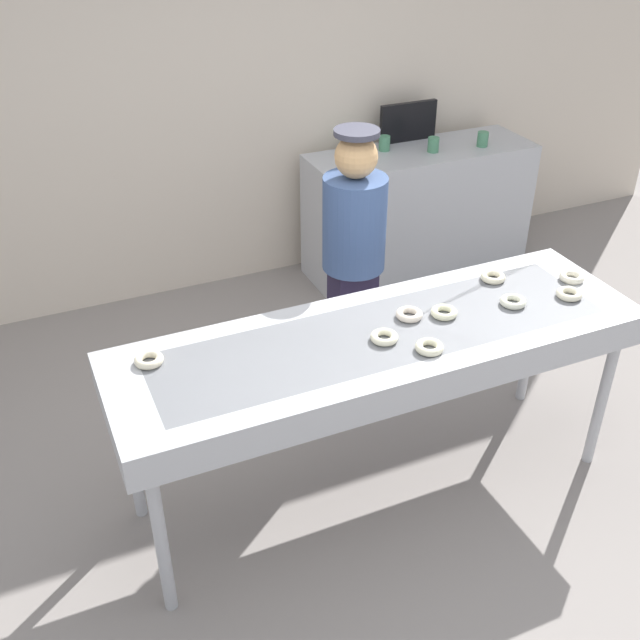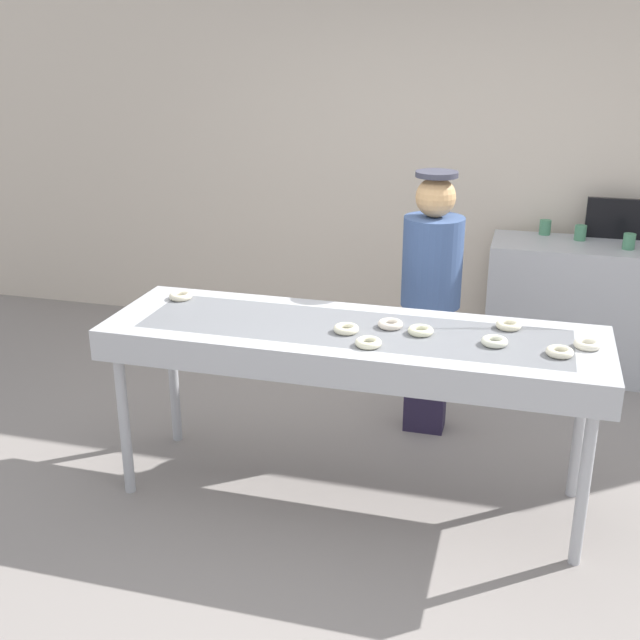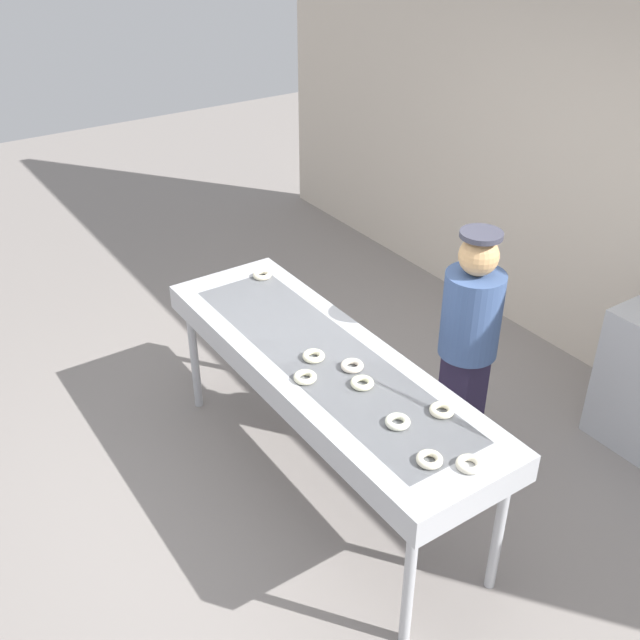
{
  "view_description": "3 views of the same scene",
  "coord_description": "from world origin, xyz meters",
  "views": [
    {
      "loc": [
        -1.39,
        -2.46,
        2.78
      ],
      "look_at": [
        -0.24,
        0.13,
        0.99
      ],
      "focal_mm": 42.06,
      "sensor_mm": 36.0,
      "label": 1
    },
    {
      "loc": [
        0.81,
        -3.52,
        2.31
      ],
      "look_at": [
        -0.21,
        0.18,
        0.9
      ],
      "focal_mm": 44.11,
      "sensor_mm": 36.0,
      "label": 2
    },
    {
      "loc": [
        2.82,
        -1.93,
        3.26
      ],
      "look_at": [
        -0.32,
        0.19,
        0.95
      ],
      "focal_mm": 41.78,
      "sensor_mm": 36.0,
      "label": 3
    }
  ],
  "objects": [
    {
      "name": "ground_plane",
      "position": [
        0.0,
        0.0,
        0.0
      ],
      "size": [
        16.0,
        16.0,
        0.0
      ],
      "primitive_type": "plane",
      "color": "gray"
    },
    {
      "name": "back_wall",
      "position": [
        0.0,
        2.46,
        1.69
      ],
      "size": [
        8.0,
        0.12,
        3.38
      ],
      "primitive_type": "cube",
      "color": "beige",
      "rests_on": "ground"
    },
    {
      "name": "fryer_conveyor",
      "position": [
        0.0,
        0.0,
        0.86
      ],
      "size": [
        2.47,
        0.75,
        0.94
      ],
      "color": "#B7BABF",
      "rests_on": "ground"
    },
    {
      "name": "sugar_donut_0",
      "position": [
        1.1,
        0.05,
        0.95
      ],
      "size": [
        0.15,
        0.15,
        0.03
      ],
      "primitive_type": "torus",
      "rotation": [
        0.0,
        0.0,
        1.38
      ],
      "color": "white",
      "rests_on": "fryer_conveyor"
    },
    {
      "name": "sugar_donut_1",
      "position": [
        0.69,
        -0.03,
        0.95
      ],
      "size": [
        0.18,
        0.18,
        0.03
      ],
      "primitive_type": "torus",
      "rotation": [
        0.0,
        0.0,
        2.3
      ],
      "color": "#EAEACE",
      "rests_on": "fryer_conveyor"
    },
    {
      "name": "sugar_donut_2",
      "position": [
        -1.01,
        0.19,
        0.95
      ],
      "size": [
        0.14,
        0.14,
        0.03
      ],
      "primitive_type": "torus",
      "rotation": [
        0.0,
        0.0,
        0.13
      ],
      "color": "#F2E6C4",
      "rests_on": "fryer_conveyor"
    },
    {
      "name": "sugar_donut_3",
      "position": [
        -0.02,
        -0.06,
        0.95
      ],
      "size": [
        0.15,
        0.15,
        0.03
      ],
      "primitive_type": "torus",
      "rotation": [
        0.0,
        0.0,
        0.25
      ],
      "color": "#F7F0CA",
      "rests_on": "fryer_conveyor"
    },
    {
      "name": "sugar_donut_4",
      "position": [
        0.33,
        0.02,
        0.95
      ],
      "size": [
        0.16,
        0.16,
        0.03
      ],
      "primitive_type": "torus",
      "rotation": [
        0.0,
        0.0,
        1.96
      ],
      "color": "#F4F2C5",
      "rests_on": "fryer_conveyor"
    },
    {
      "name": "sugar_donut_5",
      "position": [
        0.18,
        0.07,
        0.95
      ],
      "size": [
        0.15,
        0.15,
        0.03
      ],
      "primitive_type": "torus",
      "rotation": [
        0.0,
        0.0,
        1.34
      ],
      "color": "#F1E2CC",
      "rests_on": "fryer_conveyor"
    },
    {
      "name": "sugar_donut_6",
      "position": [
        0.98,
        -0.08,
        0.95
      ],
      "size": [
        0.13,
        0.13,
        0.03
      ],
      "primitive_type": "torus",
      "rotation": [
        0.0,
        0.0,
        1.58
      ],
      "color": "#F6EDCB",
      "rests_on": "fryer_conveyor"
    },
    {
      "name": "sugar_donut_7",
      "position": [
        0.12,
        -0.2,
        0.95
      ],
      "size": [
        0.14,
        0.14,
        0.03
      ],
      "primitive_type": "torus",
      "rotation": [
        0.0,
        0.0,
        1.48
      ],
      "color": "#EDE8C2",
      "rests_on": "fryer_conveyor"
    },
    {
      "name": "sugar_donut_8",
      "position": [
        0.74,
        0.21,
        0.95
      ],
      "size": [
        0.17,
        0.17,
        0.03
      ],
      "primitive_type": "torus",
      "rotation": [
        0.0,
        0.0,
        2.15
      ],
      "color": "#F0E7C2",
      "rests_on": "fryer_conveyor"
    },
    {
      "name": "worker_baker",
      "position": [
        0.27,
        0.84,
        0.9
      ],
      "size": [
        0.35,
        0.35,
        1.58
      ],
      "rotation": [
        0.0,
        0.0,
        3.36
      ],
      "color": "#261F3A",
      "rests_on": "ground"
    },
    {
      "name": "prep_counter",
      "position": [
        1.39,
        2.01,
        0.47
      ],
      "size": [
        1.69,
        0.56,
        0.94
      ],
      "primitive_type": "cube",
      "color": "#B7BABF",
      "rests_on": "ground"
    },
    {
      "name": "paper_cup_0",
      "position": [
        1.14,
        2.12,
        0.99
      ],
      "size": [
        0.08,
        0.08,
        0.11
      ],
      "primitive_type": "cylinder",
      "color": "#4C8C66",
      "rests_on": "prep_counter"
    },
    {
      "name": "paper_cup_1",
      "position": [
        0.9,
        2.22,
        0.99
      ],
      "size": [
        0.08,
        0.08,
        0.11
      ],
      "primitive_type": "cylinder",
      "color": "#4C8C66",
      "rests_on": "prep_counter"
    },
    {
      "name": "paper_cup_2",
      "position": [
        1.44,
        1.95,
        0.99
      ],
      "size": [
        0.08,
        0.08,
        0.11
      ],
      "primitive_type": "cylinder",
      "color": "#4C8C66",
      "rests_on": "prep_counter"
    },
    {
      "name": "paper_cup_3",
      "position": [
        1.83,
        1.91,
        0.99
      ],
      "size": [
        0.08,
        0.08,
        0.11
      ],
      "primitive_type": "cylinder",
      "color": "#4C8C66",
      "rests_on": "prep_counter"
    },
    {
      "name": "menu_display",
      "position": [
        1.39,
        2.24,
        1.08
      ],
      "size": [
        0.45,
        0.04,
        0.28
      ],
      "primitive_type": "cube",
      "color": "black",
      "rests_on": "prep_counter"
    }
  ]
}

